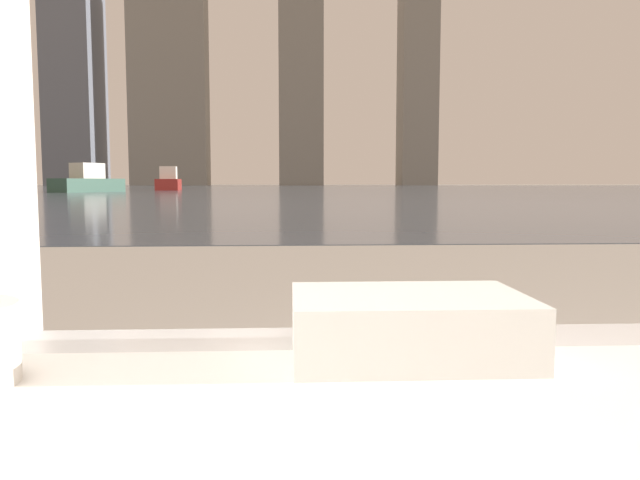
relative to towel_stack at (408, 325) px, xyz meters
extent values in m
cube|color=white|center=(0.00, 0.00, -0.02)|extent=(0.30, 0.20, 0.04)
cube|color=white|center=(0.00, 0.00, 0.02)|extent=(0.30, 0.20, 0.04)
cube|color=slate|center=(0.04, 61.05, -0.52)|extent=(180.00, 110.00, 0.01)
cube|color=maroon|center=(-9.95, 51.21, -0.06)|extent=(2.30, 5.30, 0.90)
cube|color=silver|center=(-9.95, 51.21, 0.90)|extent=(1.48, 2.05, 1.03)
cube|color=#335647|center=(-13.42, 41.42, -0.06)|extent=(3.98, 5.34, 0.90)
cube|color=silver|center=(-13.42, 41.42, 0.90)|extent=(2.04, 2.30, 1.02)
cube|color=slate|center=(-38.85, 117.05, 32.43)|extent=(8.45, 11.93, 65.91)
cube|color=gray|center=(-21.85, 117.05, 18.62)|extent=(13.81, 6.96, 38.28)
cube|color=gray|center=(2.34, 117.05, 19.73)|extent=(8.13, 6.80, 40.51)
cube|color=gray|center=(24.20, 117.05, 22.05)|extent=(6.60, 7.57, 45.14)
camera|label=1|loc=(-0.15, -0.78, 0.18)|focal=35.00mm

